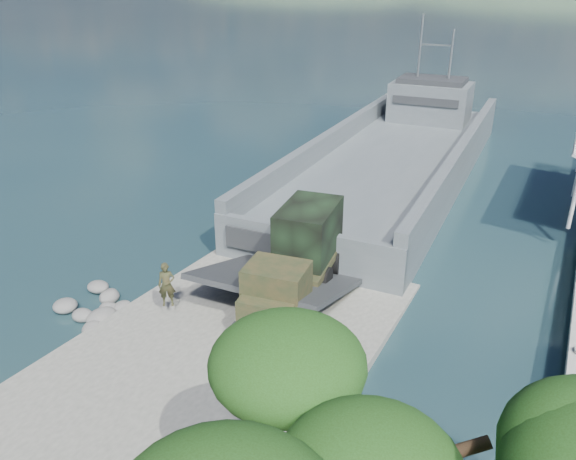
% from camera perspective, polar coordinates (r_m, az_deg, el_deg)
% --- Properties ---
extents(ground, '(1400.00, 1400.00, 0.00)m').
position_cam_1_polar(ground, '(21.17, -6.25, -12.29)').
color(ground, '#1B3842').
rests_on(ground, ground).
extents(boat_ramp, '(10.00, 18.00, 0.50)m').
position_cam_1_polar(boat_ramp, '(20.38, -7.87, -13.18)').
color(boat_ramp, '#64655D').
rests_on(boat_ramp, ground).
extents(shoreline_rocks, '(3.20, 5.60, 0.90)m').
position_cam_1_polar(shoreline_rocks, '(24.95, -17.70, -7.24)').
color(shoreline_rocks, slate).
rests_on(shoreline_rocks, ground).
extents(landing_craft, '(10.56, 36.64, 10.78)m').
position_cam_1_polar(landing_craft, '(38.83, 10.66, 6.38)').
color(landing_craft, '#4E575B').
rests_on(landing_craft, ground).
extents(military_truck, '(3.26, 7.61, 3.42)m').
position_cam_1_polar(military_truck, '(22.83, 1.08, -2.70)').
color(military_truck, black).
rests_on(military_truck, boat_ramp).
extents(soldier, '(0.79, 0.72, 1.80)m').
position_cam_1_polar(soldier, '(22.32, -12.14, -6.32)').
color(soldier, '#1F2E19').
rests_on(soldier, boat_ramp).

